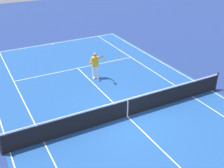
{
  "coord_description": "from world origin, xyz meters",
  "views": [
    {
      "loc": [
        -9.78,
        6.04,
        7.73
      ],
      "look_at": [
        1.81,
        -0.13,
        0.9
      ],
      "focal_mm": 45.6,
      "sensor_mm": 36.0,
      "label": 1
    }
  ],
  "objects": [
    {
      "name": "ground_plane",
      "position": [
        0.0,
        0.0,
        0.0
      ],
      "size": [
        60.0,
        60.0,
        0.0
      ],
      "primitive_type": "plane",
      "color": "navy"
    },
    {
      "name": "court_slab",
      "position": [
        0.0,
        0.0,
        0.0
      ],
      "size": [
        24.2,
        11.4,
        0.0
      ],
      "primitive_type": "cube",
      "color": "#1E4C93",
      "rests_on": "ground_plane"
    },
    {
      "name": "court_line_markings",
      "position": [
        0.0,
        0.0,
        0.0
      ],
      "size": [
        23.85,
        11.05,
        0.01
      ],
      "color": "white",
      "rests_on": "ground_plane"
    },
    {
      "name": "tennis_net",
      "position": [
        0.0,
        0.0,
        0.49
      ],
      "size": [
        0.1,
        11.7,
        1.08
      ],
      "color": "#2D2D33",
      "rests_on": "ground_plane"
    },
    {
      "name": "tennis_player_near",
      "position": [
        4.5,
        -0.44,
        0.93
      ],
      "size": [
        1.16,
        0.75,
        1.7
      ],
      "color": "white",
      "rests_on": "ground_plane"
    },
    {
      "name": "tennis_ball",
      "position": [
        4.2,
        -3.07,
        0.03
      ],
      "size": [
        0.07,
        0.07,
        0.07
      ],
      "primitive_type": "sphere",
      "color": "#CCE01E",
      "rests_on": "ground_plane"
    }
  ]
}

